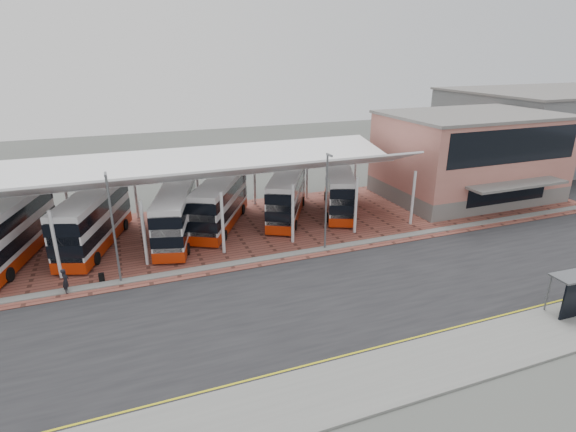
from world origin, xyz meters
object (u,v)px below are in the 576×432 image
at_px(bus_2, 176,215).
at_px(pedestrian, 66,281).
at_px(terminal, 469,155).
at_px(bus_5, 339,191).
at_px(bus_1, 93,220).
at_px(bus_4, 287,195).
at_px(bus_3, 221,203).
at_px(bus_0, 9,232).

xyz_separation_m(bus_2, pedestrian, (-8.35, -6.76, -1.32)).
bearing_deg(terminal, bus_5, 178.52).
bearing_deg(bus_1, bus_4, 22.17).
xyz_separation_m(bus_3, bus_4, (6.60, 0.12, -0.01)).
bearing_deg(bus_3, bus_5, 28.26).
distance_m(bus_5, pedestrian, 26.15).
xyz_separation_m(terminal, bus_0, (-44.68, -0.89, -2.23)).
xyz_separation_m(terminal, bus_4, (-21.23, 0.63, -2.40)).
bearing_deg(terminal, bus_2, -177.93).
height_order(bus_2, bus_3, bus_3).
distance_m(bus_1, bus_5, 22.99).
bearing_deg(bus_2, terminal, 17.24).
bearing_deg(pedestrian, bus_2, -45.70).
height_order(bus_0, bus_1, bus_0).
bearing_deg(bus_5, bus_1, -154.87).
bearing_deg(pedestrian, bus_0, 36.39).
xyz_separation_m(terminal, bus_2, (-32.09, -1.16, -2.40)).
xyz_separation_m(terminal, bus_3, (-27.83, 0.50, -2.39)).
xyz_separation_m(bus_0, bus_1, (6.02, 0.56, -0.08)).
bearing_deg(bus_3, bus_4, 29.81).
bearing_deg(bus_3, pedestrian, -117.51).
distance_m(bus_2, bus_5, 16.48).
xyz_separation_m(bus_1, bus_3, (10.83, 0.84, -0.08)).
height_order(terminal, bus_3, terminal).
distance_m(bus_2, bus_3, 4.57).
bearing_deg(bus_1, pedestrian, -84.15).
bearing_deg(bus_2, bus_1, -171.97).
bearing_deg(bus_1, bus_2, 11.87).
bearing_deg(bus_4, bus_5, 26.16).
height_order(terminal, bus_1, terminal).
xyz_separation_m(bus_3, pedestrian, (-12.60, -8.43, -1.33)).
relative_size(bus_0, bus_5, 1.12).
xyz_separation_m(bus_0, bus_5, (29.00, 1.30, -0.23)).
bearing_deg(bus_2, bus_4, 24.51).
relative_size(bus_1, bus_4, 1.07).
distance_m(terminal, bus_1, 38.73).
bearing_deg(terminal, bus_4, 178.30).
relative_size(bus_0, bus_2, 1.08).
xyz_separation_m(bus_1, bus_4, (17.43, 0.96, -0.08)).
xyz_separation_m(bus_4, bus_5, (5.55, -0.22, -0.06)).
distance_m(terminal, bus_0, 44.74).
distance_m(bus_1, bus_4, 17.46).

